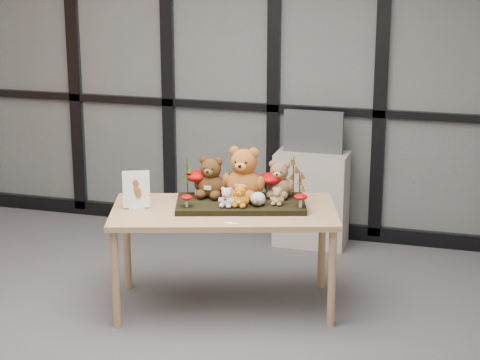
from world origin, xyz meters
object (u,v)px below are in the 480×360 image
(bear_brown_medium, at_px, (211,175))
(bear_white_bow, at_px, (227,196))
(bear_beige_small, at_px, (277,195))
(cabinet, at_px, (311,199))
(monitor, at_px, (313,132))
(bear_pooh_yellow, at_px, (244,170))
(display_table, at_px, (224,219))
(plush_cream_hedgehog, at_px, (258,198))
(bear_small_yellow, at_px, (240,195))
(diorama_tray, at_px, (241,204))
(mushroom_front_right, at_px, (301,200))
(mushroom_back_left, at_px, (197,181))
(sign_holder, at_px, (136,192))
(bear_tan_back, at_px, (279,177))
(mushroom_back_right, at_px, (270,184))
(mushroom_front_left, at_px, (187,200))

(bear_brown_medium, distance_m, bear_white_bow, 0.26)
(bear_beige_small, relative_size, cabinet, 0.17)
(monitor, bearing_deg, bear_pooh_yellow, -99.81)
(display_table, relative_size, plush_cream_hedgehog, 16.56)
(bear_small_yellow, relative_size, monitor, 0.34)
(display_table, relative_size, bear_small_yellow, 10.01)
(diorama_tray, xyz_separation_m, bear_white_bow, (-0.05, -0.14, 0.09))
(bear_white_bow, distance_m, mushroom_front_right, 0.47)
(plush_cream_hedgehog, bearing_deg, bear_pooh_yellow, 117.68)
(mushroom_back_left, bearing_deg, display_table, -31.93)
(bear_white_bow, distance_m, plush_cream_hedgehog, 0.20)
(mushroom_back_left, relative_size, mushroom_front_right, 1.93)
(bear_brown_medium, distance_m, cabinet, 1.40)
(bear_small_yellow, bearing_deg, sign_holder, 173.33)
(bear_brown_medium, relative_size, cabinet, 0.40)
(display_table, bearing_deg, bear_white_bow, -74.10)
(bear_tan_back, distance_m, bear_white_bow, 0.41)
(display_table, height_order, sign_holder, sign_holder)
(bear_small_yellow, bearing_deg, monitor, 65.92)
(bear_small_yellow, xyz_separation_m, mushroom_front_right, (0.37, 0.10, -0.03))
(bear_beige_small, xyz_separation_m, plush_cream_hedgehog, (-0.12, -0.05, -0.01))
(bear_brown_medium, distance_m, mushroom_back_left, 0.12)
(bear_pooh_yellow, bearing_deg, mushroom_back_right, 5.97)
(display_table, xyz_separation_m, bear_brown_medium, (-0.13, 0.13, 0.25))
(bear_tan_back, bearing_deg, mushroom_back_right, -171.69)
(plush_cream_hedgehog, bearing_deg, bear_small_yellow, -168.55)
(diorama_tray, relative_size, bear_tan_back, 3.11)
(bear_small_yellow, height_order, monitor, monitor)
(bear_white_bow, height_order, mushroom_back_left, mushroom_back_left)
(diorama_tray, distance_m, cabinet, 1.34)
(bear_white_bow, height_order, mushroom_front_left, bear_white_bow)
(diorama_tray, distance_m, mushroom_front_right, 0.41)
(diorama_tray, bearing_deg, plush_cream_hedgehog, -40.25)
(mushroom_front_left, distance_m, sign_holder, 0.34)
(display_table, relative_size, bear_white_bow, 11.17)
(sign_holder, bearing_deg, diorama_tray, -3.28)
(bear_white_bow, xyz_separation_m, bear_beige_small, (0.30, 0.13, -0.01))
(bear_pooh_yellow, distance_m, bear_white_bow, 0.25)
(bear_small_yellow, xyz_separation_m, monitor, (0.18, 1.41, 0.12))
(mushroom_front_left, bearing_deg, monitor, 71.38)
(bear_brown_medium, relative_size, monitor, 0.64)
(bear_tan_back, relative_size, monitor, 0.58)
(bear_white_bow, height_order, cabinet, bear_white_bow)
(mushroom_back_left, bearing_deg, cabinet, 66.61)
(bear_brown_medium, bearing_deg, bear_pooh_yellow, -9.18)
(bear_pooh_yellow, relative_size, bear_small_yellow, 2.39)
(bear_small_yellow, distance_m, bear_beige_small, 0.24)
(display_table, relative_size, bear_beige_small, 12.89)
(sign_holder, xyz_separation_m, monitor, (0.85, 1.53, 0.12))
(bear_beige_small, height_order, plush_cream_hedgehog, bear_beige_small)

